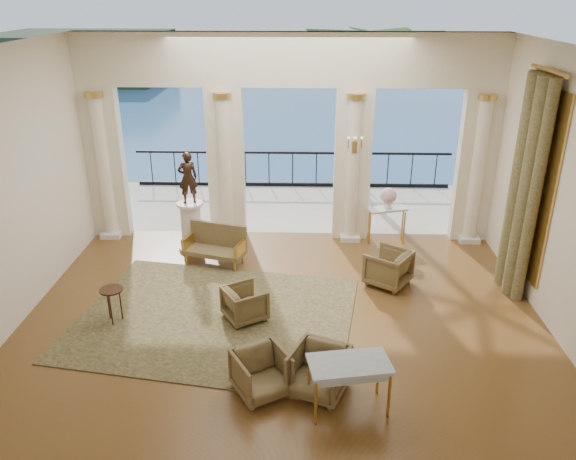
{
  "coord_description": "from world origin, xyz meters",
  "views": [
    {
      "loc": [
        0.35,
        -8.14,
        5.28
      ],
      "look_at": [
        0.08,
        0.6,
        1.52
      ],
      "focal_mm": 35.0,
      "sensor_mm": 36.0,
      "label": 1
    }
  ],
  "objects_px": {
    "armchair_c": "(388,266)",
    "game_table": "(349,367)",
    "armchair_b": "(319,369)",
    "armchair_a": "(261,371)",
    "console_table": "(387,214)",
    "side_table": "(112,294)",
    "armchair_d": "(245,302)",
    "settee": "(216,244)",
    "statue": "(188,178)",
    "pedestal": "(191,227)"
  },
  "relations": [
    {
      "from": "armchair_c",
      "to": "game_table",
      "type": "bearing_deg",
      "value": 18.67
    },
    {
      "from": "armchair_b",
      "to": "armchair_a",
      "type": "bearing_deg",
      "value": -154.24
    },
    {
      "from": "armchair_b",
      "to": "console_table",
      "type": "height_order",
      "value": "console_table"
    },
    {
      "from": "armchair_c",
      "to": "side_table",
      "type": "relative_size",
      "value": 1.2
    },
    {
      "from": "armchair_b",
      "to": "armchair_d",
      "type": "relative_size",
      "value": 1.15
    },
    {
      "from": "armchair_a",
      "to": "side_table",
      "type": "distance_m",
      "value": 3.2
    },
    {
      "from": "settee",
      "to": "statue",
      "type": "height_order",
      "value": "statue"
    },
    {
      "from": "armchair_c",
      "to": "side_table",
      "type": "distance_m",
      "value": 5.1
    },
    {
      "from": "armchair_a",
      "to": "game_table",
      "type": "height_order",
      "value": "game_table"
    },
    {
      "from": "armchair_b",
      "to": "game_table",
      "type": "relative_size",
      "value": 0.65
    },
    {
      "from": "pedestal",
      "to": "armchair_c",
      "type": "bearing_deg",
      "value": -19.62
    },
    {
      "from": "game_table",
      "to": "side_table",
      "type": "relative_size",
      "value": 1.83
    },
    {
      "from": "side_table",
      "to": "console_table",
      "type": "bearing_deg",
      "value": 34.55
    },
    {
      "from": "armchair_d",
      "to": "pedestal",
      "type": "bearing_deg",
      "value": -4.5
    },
    {
      "from": "armchair_a",
      "to": "armchair_c",
      "type": "relative_size",
      "value": 0.94
    },
    {
      "from": "armchair_a",
      "to": "armchair_b",
      "type": "xyz_separation_m",
      "value": [
        0.8,
        0.04,
        0.02
      ]
    },
    {
      "from": "game_table",
      "to": "pedestal",
      "type": "height_order",
      "value": "pedestal"
    },
    {
      "from": "game_table",
      "to": "pedestal",
      "type": "bearing_deg",
      "value": 111.29
    },
    {
      "from": "armchair_b",
      "to": "armchair_c",
      "type": "xyz_separation_m",
      "value": [
        1.4,
        3.23,
        0.0
      ]
    },
    {
      "from": "armchair_c",
      "to": "pedestal",
      "type": "height_order",
      "value": "pedestal"
    },
    {
      "from": "pedestal",
      "to": "side_table",
      "type": "xyz_separation_m",
      "value": [
        -0.79,
        -2.96,
        0.02
      ]
    },
    {
      "from": "armchair_a",
      "to": "side_table",
      "type": "relative_size",
      "value": 1.13
    },
    {
      "from": "pedestal",
      "to": "statue",
      "type": "height_order",
      "value": "statue"
    },
    {
      "from": "armchair_a",
      "to": "console_table",
      "type": "xyz_separation_m",
      "value": [
        2.42,
        5.27,
        0.31
      ]
    },
    {
      "from": "settee",
      "to": "console_table",
      "type": "bearing_deg",
      "value": 34.24
    },
    {
      "from": "game_table",
      "to": "statue",
      "type": "distance_m",
      "value": 5.95
    },
    {
      "from": "settee",
      "to": "statue",
      "type": "xyz_separation_m",
      "value": [
        -0.62,
        0.62,
        1.24
      ]
    },
    {
      "from": "armchair_b",
      "to": "pedestal",
      "type": "height_order",
      "value": "pedestal"
    },
    {
      "from": "settee",
      "to": "game_table",
      "type": "relative_size",
      "value": 1.16
    },
    {
      "from": "game_table",
      "to": "pedestal",
      "type": "relative_size",
      "value": 1.07
    },
    {
      "from": "game_table",
      "to": "pedestal",
      "type": "distance_m",
      "value": 5.87
    },
    {
      "from": "armchair_c",
      "to": "armchair_b",
      "type": "bearing_deg",
      "value": 11.08
    },
    {
      "from": "armchair_a",
      "to": "settee",
      "type": "height_order",
      "value": "settee"
    },
    {
      "from": "armchair_d",
      "to": "settee",
      "type": "bearing_deg",
      "value": -11.15
    },
    {
      "from": "settee",
      "to": "game_table",
      "type": "xyz_separation_m",
      "value": [
        2.45,
        -4.39,
        0.26
      ]
    },
    {
      "from": "armchair_c",
      "to": "console_table",
      "type": "distance_m",
      "value": 2.03
    },
    {
      "from": "console_table",
      "to": "side_table",
      "type": "relative_size",
      "value": 1.43
    },
    {
      "from": "pedestal",
      "to": "console_table",
      "type": "height_order",
      "value": "pedestal"
    },
    {
      "from": "armchair_b",
      "to": "statue",
      "type": "bearing_deg",
      "value": 142.81
    },
    {
      "from": "statue",
      "to": "armchair_d",
      "type": "bearing_deg",
      "value": 97.59
    },
    {
      "from": "armchair_d",
      "to": "console_table",
      "type": "relative_size",
      "value": 0.73
    },
    {
      "from": "armchair_d",
      "to": "side_table",
      "type": "bearing_deg",
      "value": 62.43
    },
    {
      "from": "armchair_b",
      "to": "game_table",
      "type": "xyz_separation_m",
      "value": [
        0.39,
        -0.32,
        0.29
      ]
    },
    {
      "from": "statue",
      "to": "side_table",
      "type": "relative_size",
      "value": 1.74
    },
    {
      "from": "side_table",
      "to": "statue",
      "type": "bearing_deg",
      "value": 75.04
    },
    {
      "from": "armchair_c",
      "to": "game_table",
      "type": "xyz_separation_m",
      "value": [
        -1.0,
        -3.55,
        0.28
      ]
    },
    {
      "from": "armchair_a",
      "to": "pedestal",
      "type": "distance_m",
      "value": 5.08
    },
    {
      "from": "pedestal",
      "to": "console_table",
      "type": "distance_m",
      "value": 4.33
    },
    {
      "from": "armchair_b",
      "to": "console_table",
      "type": "xyz_separation_m",
      "value": [
        1.62,
        5.23,
        0.29
      ]
    },
    {
      "from": "armchair_a",
      "to": "armchair_c",
      "type": "distance_m",
      "value": 3.94
    }
  ]
}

